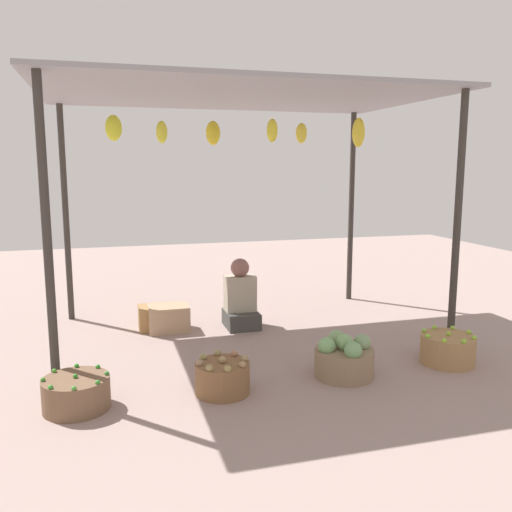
{
  "coord_description": "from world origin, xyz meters",
  "views": [
    {
      "loc": [
        -1.39,
        -5.44,
        1.8
      ],
      "look_at": [
        0.0,
        -0.56,
        0.95
      ],
      "focal_mm": 37.67,
      "sensor_mm": 36.0,
      "label": 1
    }
  ],
  "objects_px": {
    "vendor_person": "(241,301)",
    "basket_limes": "(448,349)",
    "basket_cabbages": "(344,359)",
    "wooden_crate_near_vendor": "(169,318)",
    "basket_green_chilies": "(76,393)",
    "basket_potatoes": "(223,377)",
    "wooden_crate_stacked_rear": "(157,317)"
  },
  "relations": [
    {
      "from": "vendor_person",
      "to": "basket_potatoes",
      "type": "bearing_deg",
      "value": -108.85
    },
    {
      "from": "basket_potatoes",
      "to": "basket_cabbages",
      "type": "relative_size",
      "value": 0.86
    },
    {
      "from": "basket_cabbages",
      "to": "wooden_crate_near_vendor",
      "type": "distance_m",
      "value": 2.17
    },
    {
      "from": "basket_cabbages",
      "to": "basket_limes",
      "type": "xyz_separation_m",
      "value": [
        1.06,
        0.03,
        -0.02
      ]
    },
    {
      "from": "basket_potatoes",
      "to": "vendor_person",
      "type": "bearing_deg",
      "value": 71.15
    },
    {
      "from": "wooden_crate_stacked_rear",
      "to": "basket_green_chilies",
      "type": "bearing_deg",
      "value": -112.59
    },
    {
      "from": "basket_potatoes",
      "to": "basket_limes",
      "type": "distance_m",
      "value": 2.14
    },
    {
      "from": "basket_green_chilies",
      "to": "basket_limes",
      "type": "distance_m",
      "value": 3.26
    },
    {
      "from": "basket_potatoes",
      "to": "wooden_crate_stacked_rear",
      "type": "height_order",
      "value": "basket_potatoes"
    },
    {
      "from": "basket_limes",
      "to": "wooden_crate_near_vendor",
      "type": "xyz_separation_m",
      "value": [
        -2.36,
        1.7,
        0.01
      ]
    },
    {
      "from": "basket_cabbages",
      "to": "wooden_crate_stacked_rear",
      "type": "relative_size",
      "value": 1.29
    },
    {
      "from": "basket_green_chilies",
      "to": "basket_limes",
      "type": "relative_size",
      "value": 1.01
    },
    {
      "from": "basket_cabbages",
      "to": "basket_limes",
      "type": "relative_size",
      "value": 1.04
    },
    {
      "from": "basket_green_chilies",
      "to": "basket_potatoes",
      "type": "distance_m",
      "value": 1.12
    },
    {
      "from": "vendor_person",
      "to": "basket_limes",
      "type": "relative_size",
      "value": 1.58
    },
    {
      "from": "vendor_person",
      "to": "basket_green_chilies",
      "type": "bearing_deg",
      "value": -134.94
    },
    {
      "from": "wooden_crate_near_vendor",
      "to": "wooden_crate_stacked_rear",
      "type": "relative_size",
      "value": 1.11
    },
    {
      "from": "basket_cabbages",
      "to": "basket_limes",
      "type": "distance_m",
      "value": 1.06
    },
    {
      "from": "basket_cabbages",
      "to": "wooden_crate_stacked_rear",
      "type": "height_order",
      "value": "basket_cabbages"
    },
    {
      "from": "vendor_person",
      "to": "basket_limes",
      "type": "distance_m",
      "value": 2.27
    },
    {
      "from": "basket_green_chilies",
      "to": "basket_limes",
      "type": "bearing_deg",
      "value": 1.04
    },
    {
      "from": "basket_limes",
      "to": "wooden_crate_near_vendor",
      "type": "height_order",
      "value": "basket_limes"
    },
    {
      "from": "basket_limes",
      "to": "wooden_crate_stacked_rear",
      "type": "distance_m",
      "value": 3.07
    },
    {
      "from": "vendor_person",
      "to": "basket_green_chilies",
      "type": "height_order",
      "value": "vendor_person"
    },
    {
      "from": "vendor_person",
      "to": "basket_cabbages",
      "type": "xyz_separation_m",
      "value": [
        0.5,
        -1.68,
        -0.14
      ]
    },
    {
      "from": "basket_potatoes",
      "to": "basket_limes",
      "type": "relative_size",
      "value": 0.89
    },
    {
      "from": "basket_potatoes",
      "to": "basket_limes",
      "type": "bearing_deg",
      "value": 2.08
    },
    {
      "from": "basket_green_chilies",
      "to": "wooden_crate_stacked_rear",
      "type": "xyz_separation_m",
      "value": [
        0.78,
        1.87,
        0.01
      ]
    },
    {
      "from": "wooden_crate_near_vendor",
      "to": "wooden_crate_stacked_rear",
      "type": "bearing_deg",
      "value": 136.53
    },
    {
      "from": "wooden_crate_near_vendor",
      "to": "wooden_crate_stacked_rear",
      "type": "height_order",
      "value": "wooden_crate_near_vendor"
    },
    {
      "from": "basket_cabbages",
      "to": "wooden_crate_near_vendor",
      "type": "height_order",
      "value": "basket_cabbages"
    },
    {
      "from": "basket_green_chilies",
      "to": "basket_potatoes",
      "type": "height_order",
      "value": "basket_potatoes"
    }
  ]
}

